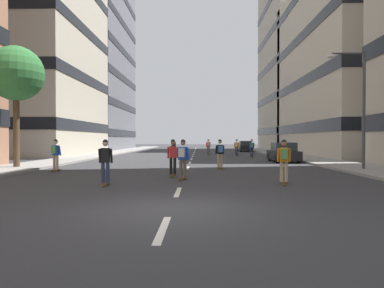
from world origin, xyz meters
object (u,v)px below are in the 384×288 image
(parked_car_mid, at_px, (245,147))
(skater_3, at_px, (105,160))
(skater_9, at_px, (252,147))
(street_tree_near, at_px, (16,74))
(streetlamp_right, at_px, (357,97))
(skater_0, at_px, (237,146))
(skater_7, at_px, (173,156))
(skater_4, at_px, (174,145))
(skater_8, at_px, (220,152))
(skater_6, at_px, (55,153))
(skater_5, at_px, (284,158))
(skater_2, at_px, (208,146))
(skater_1, at_px, (183,157))
(parked_car_near, at_px, (283,153))

(parked_car_mid, distance_m, skater_3, 39.62)
(skater_9, bearing_deg, street_tree_near, -138.54)
(streetlamp_right, distance_m, skater_3, 14.31)
(skater_0, xyz_separation_m, skater_7, (-5.19, -20.78, -0.03))
(parked_car_mid, xyz_separation_m, skater_4, (-9.73, -8.27, 0.32))
(street_tree_near, relative_size, skater_9, 4.04)
(skater_4, distance_m, skater_8, 22.57)
(streetlamp_right, bearing_deg, skater_3, -152.51)
(skater_6, distance_m, skater_8, 9.40)
(skater_5, bearing_deg, street_tree_near, 154.39)
(skater_2, height_order, skater_3, same)
(skater_2, xyz_separation_m, skater_6, (-8.98, -21.89, 0.00))
(parked_car_mid, xyz_separation_m, skater_9, (-1.43, -16.62, 0.32))
(streetlamp_right, distance_m, skater_1, 10.92)
(skater_5, bearing_deg, skater_2, 94.90)
(skater_0, relative_size, skater_4, 1.00)
(street_tree_near, relative_size, skater_8, 4.04)
(parked_car_mid, relative_size, skater_4, 2.47)
(parked_car_near, xyz_separation_m, skater_8, (-5.33, -6.65, 0.32))
(skater_8, bearing_deg, skater_5, -73.68)
(skater_2, bearing_deg, skater_0, -51.06)
(skater_2, xyz_separation_m, skater_5, (2.33, -27.20, 0.00))
(parked_car_near, relative_size, streetlamp_right, 0.68)
(parked_car_near, distance_m, parked_car_mid, 23.76)
(streetlamp_right, bearing_deg, parked_car_mid, 93.95)
(parked_car_near, distance_m, skater_0, 10.08)
(parked_car_mid, height_order, skater_0, skater_0)
(skater_7, bearing_deg, skater_6, 159.74)
(skater_9, bearing_deg, streetlamp_right, -76.59)
(skater_5, xyz_separation_m, skater_6, (-11.32, 5.31, 0.00))
(skater_8, bearing_deg, skater_1, -108.77)
(parked_car_near, height_order, skater_1, skater_1)
(skater_5, bearing_deg, skater_6, 154.87)
(skater_5, bearing_deg, parked_car_near, 77.00)
(skater_6, bearing_deg, skater_7, -20.26)
(street_tree_near, relative_size, skater_2, 4.04)
(parked_car_near, bearing_deg, skater_4, 122.14)
(skater_3, bearing_deg, skater_6, 126.18)
(skater_0, xyz_separation_m, skater_9, (1.22, -2.58, 0.00))
(street_tree_near, height_order, skater_1, street_tree_near)
(streetlamp_right, xyz_separation_m, skater_4, (-11.93, 23.57, -3.12))
(skater_4, xyz_separation_m, skater_8, (4.40, -22.14, 0.00))
(skater_6, distance_m, skater_7, 7.12)
(skater_1, relative_size, skater_3, 1.00)
(parked_car_mid, relative_size, skater_5, 2.47)
(skater_2, height_order, skater_9, same)
(parked_car_near, height_order, skater_4, skater_4)
(skater_4, bearing_deg, skater_1, -85.04)
(skater_2, xyz_separation_m, skater_4, (-4.19, 2.19, 0.00))
(skater_9, bearing_deg, skater_4, 134.82)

